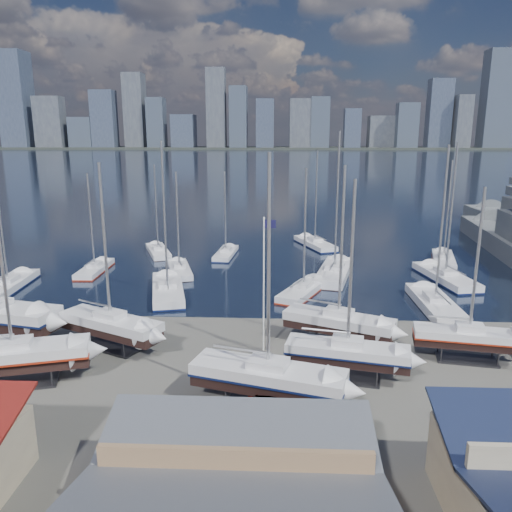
{
  "coord_description": "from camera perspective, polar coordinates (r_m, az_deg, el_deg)",
  "views": [
    {
      "loc": [
        1.75,
        -44.4,
        16.94
      ],
      "look_at": [
        -0.65,
        8.0,
        4.12
      ],
      "focal_mm": 35.0,
      "sensor_mm": 36.0,
      "label": 1
    }
  ],
  "objects": [
    {
      "name": "ground",
      "position": [
        38.39,
        -0.26,
        -12.46
      ],
      "size": [
        1400.0,
        1400.0,
        0.0
      ],
      "primitive_type": "plane",
      "color": "#605E59",
      "rests_on": "ground"
    },
    {
      "name": "water",
      "position": [
        344.83,
        2.37,
        10.88
      ],
      "size": [
        1400.0,
        600.0,
        0.4
      ],
      "primitive_type": "cube",
      "color": "#1A243C",
      "rests_on": "ground"
    },
    {
      "name": "far_shore",
      "position": [
        604.61,
        2.51,
        12.22
      ],
      "size": [
        1400.0,
        80.0,
        2.2
      ],
      "primitive_type": "cube",
      "color": "#2D332D",
      "rests_on": "ground"
    },
    {
      "name": "skyline",
      "position": [
        598.65,
        1.77,
        15.85
      ],
      "size": [
        639.14,
        43.8,
        107.69
      ],
      "color": "#475166",
      "rests_on": "far_shore"
    },
    {
      "name": "shed_grey",
      "position": [
        23.68,
        -2.41,
        -24.95
      ],
      "size": [
        12.6,
        8.4,
        4.17
      ],
      "color": "#8C6B4C",
      "rests_on": "ground"
    },
    {
      "name": "sailboat_cradle_1",
      "position": [
        38.78,
        -25.97,
        -10.27
      ],
      "size": [
        10.45,
        5.55,
        16.24
      ],
      "rotation": [
        0.0,
        0.0,
        0.29
      ],
      "color": "#2D2D33",
      "rests_on": "ground"
    },
    {
      "name": "sailboat_cradle_2",
      "position": [
        42.28,
        -16.27,
        -7.51
      ],
      "size": [
        9.28,
        6.33,
        14.94
      ],
      "rotation": [
        0.0,
        0.0,
        -0.46
      ],
      "color": "#2D2D33",
      "rests_on": "ground"
    },
    {
      "name": "sailboat_cradle_3",
      "position": [
        32.38,
        1.38,
        -13.62
      ],
      "size": [
        10.26,
        5.43,
        15.98
      ],
      "rotation": [
        0.0,
        0.0,
        -0.28
      ],
      "color": "#2D2D33",
      "rests_on": "ground"
    },
    {
      "name": "sailboat_cradle_4",
      "position": [
        41.66,
        9.41,
        -7.47
      ],
      "size": [
        9.18,
        5.94,
        14.69
      ],
      "rotation": [
        0.0,
        0.0,
        -0.42
      ],
      "color": "#2D2D33",
      "rests_on": "ground"
    },
    {
      "name": "sailboat_cradle_5",
      "position": [
        36.4,
        10.38,
        -10.79
      ],
      "size": [
        8.98,
        4.23,
        14.15
      ],
      "rotation": [
        0.0,
        0.0,
        -0.22
      ],
      "color": "#2D2D33",
      "rests_on": "ground"
    },
    {
      "name": "sailboat_cradle_6",
      "position": [
        41.72,
        23.15,
        -8.52
      ],
      "size": [
        8.39,
        3.63,
        13.34
      ],
      "rotation": [
        0.0,
        0.0,
        -0.17
      ],
      "color": "#2D2D33",
      "rests_on": "ground"
    },
    {
      "name": "sailboat_moored_0",
      "position": [
        62.53,
        -26.43,
        -3.17
      ],
      "size": [
        3.7,
        10.8,
        15.87
      ],
      "rotation": [
        0.0,
        0.0,
        1.64
      ],
      "color": "black",
      "rests_on": "water"
    },
    {
      "name": "sailboat_moored_1",
      "position": [
        66.13,
        -17.94,
        -1.52
      ],
      "size": [
        2.51,
        8.69,
        12.95
      ],
      "rotation": [
        0.0,
        0.0,
        1.58
      ],
      "color": "black",
      "rests_on": "water"
    },
    {
      "name": "sailboat_moored_2",
      "position": [
        73.67,
        -11.1,
        0.43
      ],
      "size": [
        5.61,
        9.2,
        13.45
      ],
      "rotation": [
        0.0,
        0.0,
        1.95
      ],
      "color": "black",
      "rests_on": "water"
    },
    {
      "name": "sailboat_moored_3",
      "position": [
        55.1,
        -10.05,
        -4.06
      ],
      "size": [
        5.85,
        11.87,
        17.1
      ],
      "rotation": [
        0.0,
        0.0,
        1.81
      ],
      "color": "black",
      "rests_on": "water"
    },
    {
      "name": "sailboat_moored_4",
      "position": [
        63.26,
        -8.73,
        -1.66
      ],
      "size": [
        4.84,
        9.07,
        13.19
      ],
      "rotation": [
        0.0,
        0.0,
        1.86
      ],
      "color": "black",
      "rests_on": "water"
    },
    {
      "name": "sailboat_moored_5",
      "position": [
        71.23,
        -3.47,
        0.2
      ],
      "size": [
        3.05,
        8.56,
        12.54
      ],
      "rotation": [
        0.0,
        0.0,
        1.49
      ],
      "color": "black",
      "rests_on": "water"
    },
    {
      "name": "sailboat_moored_6",
      "position": [
        54.7,
        5.45,
        -4.04
      ],
      "size": [
        6.36,
        9.73,
        14.18
      ],
      "rotation": [
        0.0,
        0.0,
        1.14
      ],
      "color": "black",
      "rests_on": "water"
    },
    {
      "name": "sailboat_moored_7",
      "position": [
        61.69,
        8.94,
        -2.07
      ],
      "size": [
        6.1,
        12.47,
        18.14
      ],
      "rotation": [
        0.0,
        0.0,
        1.33
      ],
      "color": "black",
      "rests_on": "water"
    },
    {
      "name": "sailboat_moored_8",
      "position": [
        77.8,
        6.73,
        1.29
      ],
      "size": [
        6.37,
        10.57,
        15.29
      ],
      "rotation": [
        0.0,
        0.0,
        1.94
      ],
      "color": "black",
      "rests_on": "water"
    },
    {
      "name": "sailboat_moored_9",
      "position": [
        52.99,
        19.75,
        -5.39
      ],
      "size": [
        3.23,
        11.15,
        16.79
      ],
      "rotation": [
        0.0,
        0.0,
        1.58
      ],
      "color": "black",
      "rests_on": "water"
    },
    {
      "name": "sailboat_moored_10",
      "position": [
        63.25,
        20.8,
        -2.44
      ],
      "size": [
        5.21,
        11.64,
        16.81
      ],
      "rotation": [
        0.0,
        0.0,
        1.76
      ],
      "color": "black",
      "rests_on": "water"
    },
    {
      "name": "sailboat_moored_11",
      "position": [
        72.12,
        20.63,
        -0.5
      ],
      "size": [
        4.93,
        9.97,
        14.37
      ],
      "rotation": [
        0.0,
        0.0,
        1.33
      ],
      "color": "black",
      "rests_on": "water"
    },
    {
      "name": "car_a",
      "position": [
        29.34,
        -9.81,
        -20.06
      ],
      "size": [
        2.19,
        4.41,
        1.44
      ],
      "primitive_type": "imported",
      "rotation": [
        0.0,
        0.0,
        -0.12
      ],
      "color": "gray",
      "rests_on": "ground"
    },
    {
      "name": "car_b",
      "position": [
        28.75,
        0.6,
        -20.75
      ],
      "size": [
        4.11,
        1.52,
        1.34
      ],
      "primitive_type": "imported",
      "rotation": [
        0.0,
        0.0,
        1.55
      ],
      "color": "gray",
      "rests_on": "ground"
    },
    {
      "name": "car_c",
      "position": [
        30.88,
        1.01,
        -17.88
      ],
      "size": [
        2.91,
        5.64,
        1.52
      ],
      "primitive_type": "imported",
      "rotation": [
        0.0,
        0.0,
        -0.07
      ],
      "color": "gray",
      "rests_on": "ground"
    },
    {
      "name": "car_d",
      "position": [
        28.94,
        4.31,
        -20.25
      ],
      "size": [
        4.02,
        5.83,
        1.57
      ],
      "primitive_type": "imported",
      "rotation": [
        0.0,
        0.0,
        -0.37
      ],
      "color": "gray",
      "rests_on": "ground"
    },
    {
      "name": "flagpole",
      "position": [
        38.82,
        0.99,
        -2.34
      ],
      "size": [
        0.97,
        0.12,
        10.88
      ],
      "color": "white",
      "rests_on": "ground"
    }
  ]
}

